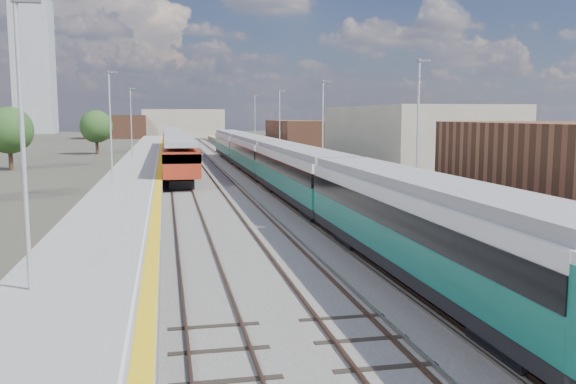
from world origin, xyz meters
name	(u,v)px	position (x,y,z in m)	size (l,w,h in m)	color
ground	(236,173)	(0.00, 50.00, 0.00)	(320.00, 320.00, 0.00)	#47443A
ballast_bed	(210,171)	(-2.25, 52.50, 0.03)	(10.50, 155.00, 0.06)	#565451
tracks	(215,169)	(-1.65, 54.18, 0.11)	(8.96, 160.00, 0.17)	#4C3323
platform_right	(284,165)	(5.28, 52.49, 0.54)	(4.70, 155.00, 8.52)	slate
platform_left	(141,167)	(-9.05, 52.49, 0.52)	(4.30, 155.00, 8.52)	slate
buildings	(113,93)	(-18.12, 138.60, 10.70)	(72.00, 185.50, 40.00)	brown
green_train	(272,160)	(1.50, 37.83, 2.10)	(2.71, 75.65, 2.99)	black
red_train	(175,146)	(-5.50, 63.29, 2.08)	(2.78, 56.46, 3.51)	black
tree_b	(9,130)	(-22.04, 57.40, 4.05)	(4.75, 4.75, 6.44)	#382619
tree_c	(96,127)	(-16.22, 82.55, 3.95)	(4.63, 4.63, 6.28)	#382619
tree_d	(422,126)	(23.22, 59.13, 4.28)	(5.01, 5.01, 6.80)	#382619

